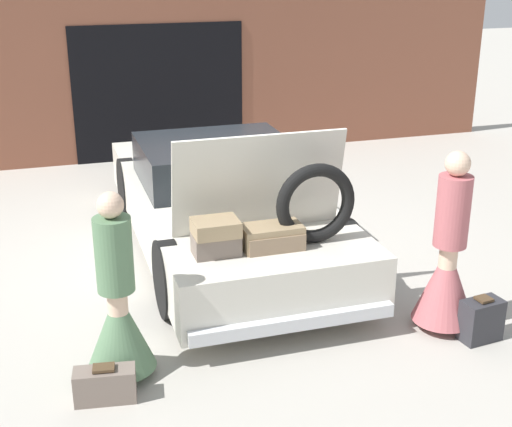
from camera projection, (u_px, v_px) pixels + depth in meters
ground_plane at (223, 247)px, 8.42m from camera, size 40.00×40.00×0.00m
garage_wall_back at (158, 74)px, 11.60m from camera, size 12.00×0.14×2.80m
car at (223, 203)px, 8.22m from camera, size 2.01×4.85×1.73m
person_left at (118, 313)px, 5.73m from camera, size 0.57×0.57×1.60m
person_right at (447, 267)px, 6.46m from camera, size 0.57×0.57×1.70m
suitcase_beside_left_person at (105, 385)px, 5.54m from camera, size 0.50×0.26×0.30m
suitcase_beside_right_person at (481, 320)px, 6.39m from camera, size 0.39×0.26×0.42m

